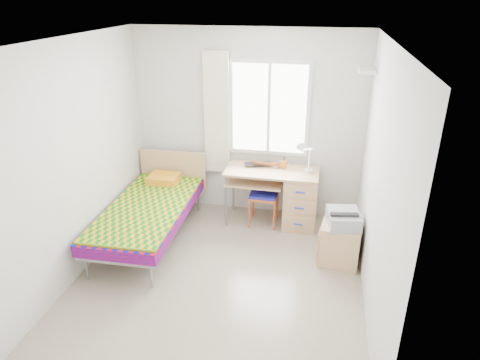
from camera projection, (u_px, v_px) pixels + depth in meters
name	position (u px, v px, depth m)	size (l,w,h in m)	color
floor	(219.00, 277.00, 4.91)	(3.50, 3.50, 0.00)	#BCAD93
ceiling	(214.00, 41.00, 3.85)	(3.50, 3.50, 0.00)	white
wall_back	(247.00, 125.00, 5.95)	(3.20, 3.20, 0.00)	silver
wall_left	(75.00, 162.00, 4.67)	(3.50, 3.50, 0.00)	silver
wall_right	(379.00, 186.00, 4.10)	(3.50, 3.50, 0.00)	silver
window	(269.00, 109.00, 5.77)	(1.10, 0.04, 1.30)	white
curtain	(217.00, 114.00, 5.90)	(0.35, 0.05, 1.70)	beige
floating_shelf	(367.00, 71.00, 5.02)	(0.20, 0.32, 0.03)	white
bed	(150.00, 209.00, 5.53)	(0.99, 2.07, 0.89)	gray
desk	(296.00, 196.00, 5.87)	(1.26, 0.58, 0.79)	tan
chair	(265.00, 190.00, 5.90)	(0.38, 0.38, 0.88)	#99341D
cabinet	(340.00, 243.00, 5.10)	(0.52, 0.47, 0.51)	tan
printer	(343.00, 218.00, 4.95)	(0.42, 0.47, 0.18)	#95979C
laptop	(259.00, 166.00, 5.88)	(0.38, 0.24, 0.03)	black
pen_cup	(284.00, 164.00, 5.84)	(0.08, 0.08, 0.10)	orange
task_lamp	(304.00, 155.00, 5.52)	(0.24, 0.33, 0.45)	white
book	(256.00, 182.00, 5.91)	(0.16, 0.22, 0.02)	gray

